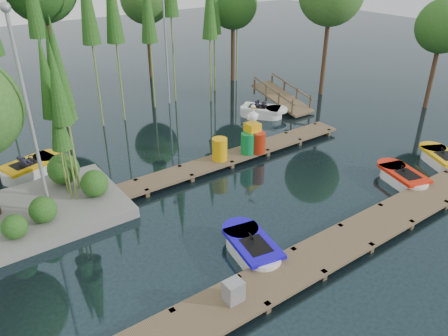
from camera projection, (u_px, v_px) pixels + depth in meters
ground_plane at (221, 203)px, 16.37m from camera, size 90.00×90.00×0.00m
near_dock at (308, 261)px, 13.03m from camera, size 18.00×1.50×0.50m
far_dock at (206, 165)px, 18.58m from camera, size 15.00×1.20×0.50m
island at (2, 135)px, 13.99m from camera, size 6.20×4.20×6.75m
tree_screen at (51, 4)px, 20.09m from camera, size 34.42×18.53×10.31m
lamp_island at (27, 105)px, 13.34m from camera, size 0.30×0.30×7.25m
lamp_rear at (165, 30)px, 24.37m from camera, size 0.30×0.30×7.25m
ramp at (282, 97)px, 25.43m from camera, size 1.50×3.94×1.49m
boat_blue at (252, 248)px, 13.54m from camera, size 1.62×2.77×0.88m
boat_red at (403, 178)px, 17.58m from camera, size 1.73×2.67×0.83m
boat_yellow_near at (442, 159)px, 19.05m from camera, size 2.10×2.73×0.84m
boat_yellow_far at (31, 168)px, 18.24m from camera, size 2.93×1.92×1.35m
boat_white_far at (262, 111)px, 24.24m from camera, size 2.55×2.83×1.25m
utility_cabinet at (233, 291)px, 11.41m from camera, size 0.49×0.42×0.60m
yellow_barrel at (220, 149)px, 18.69m from camera, size 0.66×0.66×0.98m
drum_cluster at (253, 138)px, 19.40m from camera, size 1.26×1.16×2.18m
seagull_post at (258, 136)px, 19.74m from camera, size 0.52×0.28×0.83m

